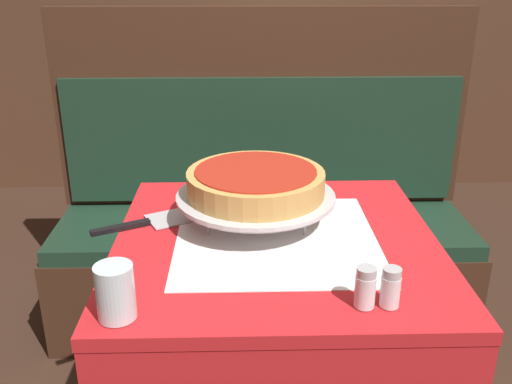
# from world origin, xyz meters

# --- Properties ---
(dining_table_front) EXTENTS (0.78, 0.78, 0.77)m
(dining_table_front) POSITION_xyz_m (0.00, 0.00, 0.65)
(dining_table_front) COLOR red
(dining_table_front) RESTS_ON ground_plane
(dining_table_rear) EXTENTS (0.84, 0.84, 0.78)m
(dining_table_rear) POSITION_xyz_m (0.21, 1.83, 0.67)
(dining_table_rear) COLOR #1E6B33
(dining_table_rear) RESTS_ON ground_plane
(booth_bench) EXTENTS (1.64, 0.50, 1.24)m
(booth_bench) POSITION_xyz_m (0.00, 0.84, 0.35)
(booth_bench) COLOR #3D2316
(booth_bench) RESTS_ON ground_plane
(pizza_pan_stand) EXTENTS (0.40, 0.40, 0.08)m
(pizza_pan_stand) POSITION_xyz_m (-0.05, 0.09, 0.84)
(pizza_pan_stand) COLOR #ADADB2
(pizza_pan_stand) RESTS_ON dining_table_front
(deep_dish_pizza) EXTENTS (0.34, 0.34, 0.06)m
(deep_dish_pizza) POSITION_xyz_m (-0.05, 0.09, 0.89)
(deep_dish_pizza) COLOR tan
(deep_dish_pizza) RESTS_ON pizza_pan_stand
(pizza_server) EXTENTS (0.26, 0.17, 0.01)m
(pizza_server) POSITION_xyz_m (-0.32, 0.09, 0.78)
(pizza_server) COLOR #BCBCC1
(pizza_server) RESTS_ON dining_table_front
(water_glass_near) EXTENTS (0.07, 0.07, 0.11)m
(water_glass_near) POSITION_xyz_m (-0.32, -0.32, 0.83)
(water_glass_near) COLOR silver
(water_glass_near) RESTS_ON dining_table_front
(salt_shaker) EXTENTS (0.04, 0.04, 0.08)m
(salt_shaker) POSITION_xyz_m (0.15, -0.30, 0.81)
(salt_shaker) COLOR silver
(salt_shaker) RESTS_ON dining_table_front
(pepper_shaker) EXTENTS (0.04, 0.04, 0.08)m
(pepper_shaker) POSITION_xyz_m (0.20, -0.30, 0.81)
(pepper_shaker) COLOR silver
(pepper_shaker) RESTS_ON dining_table_front
(condiment_caddy) EXTENTS (0.14, 0.14, 0.14)m
(condiment_caddy) POSITION_xyz_m (0.34, 1.94, 0.81)
(condiment_caddy) COLOR black
(condiment_caddy) RESTS_ON dining_table_rear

